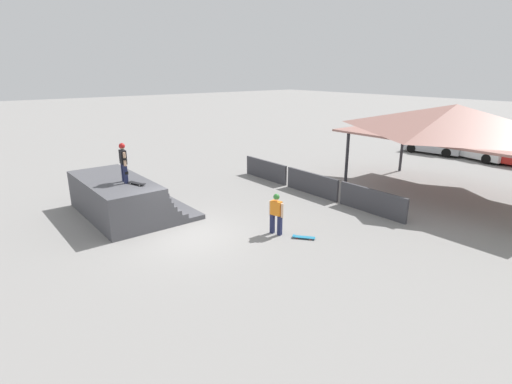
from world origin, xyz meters
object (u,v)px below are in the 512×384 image
at_px(skateboard_on_deck, 137,183).
at_px(bystander_walking, 276,211).
at_px(skater_on_deck, 123,160).
at_px(skateboard_on_ground, 303,237).
at_px(parked_car_white, 477,150).
at_px(parked_car_silver, 433,145).

xyz_separation_m(skateboard_on_deck, bystander_walking, (4.23, 3.48, -0.71)).
distance_m(skater_on_deck, skateboard_on_ground, 7.54).
xyz_separation_m(skateboard_on_deck, skateboard_on_ground, (5.16, 3.97, -1.57)).
height_order(skateboard_on_ground, parked_car_white, parked_car_white).
distance_m(skater_on_deck, parked_car_white, 23.30).
relative_size(skateboard_on_ground, parked_car_white, 0.18).
bearing_deg(bystander_walking, skateboard_on_deck, 24.55).
bearing_deg(skater_on_deck, parked_car_white, 88.56).
bearing_deg(parked_car_white, skateboard_on_deck, -85.94).
height_order(skater_on_deck, parked_car_white, skater_on_deck).
height_order(parked_car_silver, parked_car_white, same).
height_order(skater_on_deck, skateboard_on_ground, skater_on_deck).
xyz_separation_m(skater_on_deck, bystander_walking, (4.85, 3.70, -1.56)).
bearing_deg(bystander_walking, parked_car_silver, -92.32).
height_order(skateboard_on_deck, skateboard_on_ground, skateboard_on_deck).
xyz_separation_m(skater_on_deck, parked_car_white, (3.52, 22.96, -1.87)).
height_order(skateboard_on_ground, parked_car_silver, parked_car_silver).
distance_m(bystander_walking, skateboard_on_ground, 1.36).
height_order(skater_on_deck, bystander_walking, skater_on_deck).
bearing_deg(skater_on_deck, skateboard_on_ground, 43.20).
bearing_deg(parked_car_silver, skateboard_on_ground, -82.72).
bearing_deg(bystander_walking, parked_car_white, -100.97).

